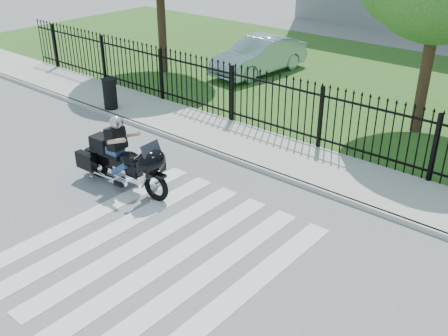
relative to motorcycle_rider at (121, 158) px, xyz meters
The scene contains 9 objects.
ground 2.91m from the motorcycle_rider, 27.90° to the right, with size 120.00×120.00×0.00m, color slate.
crosswalk 2.90m from the motorcycle_rider, 27.90° to the right, with size 5.00×5.50×0.01m, color silver, non-canonical shape.
sidewalk 4.49m from the motorcycle_rider, 56.00° to the left, with size 40.00×2.00×0.12m, color #ADAAA3.
curb 3.72m from the motorcycle_rider, 47.21° to the left, with size 40.00×0.12×0.12m, color #ADAAA3.
grass_strip 10.99m from the motorcycle_rider, 76.91° to the left, with size 40.00×12.00×0.02m, color #2F541C.
iron_fence 5.31m from the motorcycle_rider, 62.06° to the left, with size 26.00×0.04×1.80m.
motorcycle_rider is the anchor object (origin of this frame).
parked_car 9.86m from the motorcycle_rider, 107.70° to the left, with size 1.46×4.18×1.38m, color #9FB6C8.
litter_bin 5.07m from the motorcycle_rider, 143.95° to the left, with size 0.43×0.43×0.97m, color black.
Camera 1 is at (6.31, -5.49, 5.99)m, focal length 42.00 mm.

